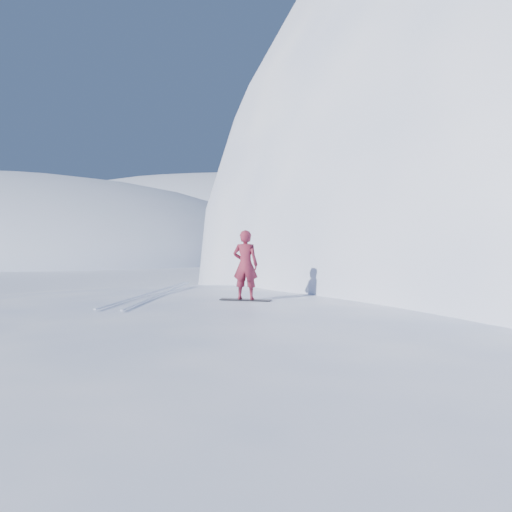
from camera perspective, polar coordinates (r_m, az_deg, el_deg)
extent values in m
plane|color=white|center=(10.67, -11.50, -20.39)|extent=(400.00, 400.00, 0.00)
ellipsoid|color=white|center=(12.91, -0.95, -16.10)|extent=(36.00, 28.00, 4.80)
ellipsoid|color=white|center=(29.49, 26.57, -5.56)|extent=(28.00, 24.00, 18.00)
ellipsoid|color=white|center=(126.83, -4.59, 1.08)|extent=(140.00, 90.00, 36.00)
ellipsoid|color=white|center=(16.62, -8.00, -11.76)|extent=(7.00, 6.30, 1.00)
ellipsoid|color=white|center=(13.58, 26.48, -15.45)|extent=(4.00, 3.60, 0.60)
cube|color=black|center=(13.01, -1.22, -5.02)|extent=(1.35, 0.32, 0.02)
imported|color=maroon|center=(12.92, -1.22, -1.01)|extent=(0.68, 0.46, 1.80)
cube|color=silver|center=(14.72, -12.13, -4.11)|extent=(0.49, 5.99, 0.04)
cube|color=silver|center=(14.54, -10.73, -4.19)|extent=(1.03, 5.93, 0.04)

